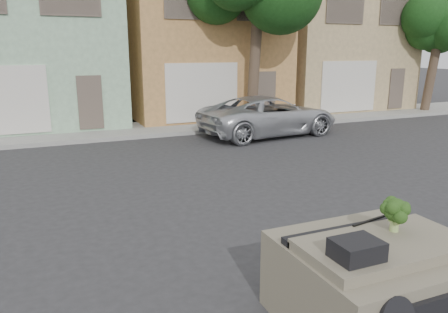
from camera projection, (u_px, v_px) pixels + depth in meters
ground_plane at (254, 230)px, 7.91m from camera, size 120.00×120.00×0.00m
sidewalk at (133, 130)px, 17.25m from camera, size 40.00×3.00×0.15m
townhouse_mint at (27, 35)px, 18.58m from camera, size 7.20×8.20×7.55m
townhouse_tan at (193, 37)px, 21.47m from camera, size 7.20×8.20×7.55m
townhouse_beige at (320, 38)px, 24.36m from camera, size 7.20×8.20×7.55m
silver_pickup at (269, 135)px, 16.65m from camera, size 5.62×3.04×1.50m
tree_near at (255, 22)px, 17.56m from camera, size 4.40×4.00×8.50m
tree_far at (433, 53)px, 21.71m from camera, size 3.20×3.00×6.00m
car_dashboard at (372, 280)px, 5.10m from camera, size 2.00×1.80×1.12m
instrument_hump at (357, 250)px, 4.41m from camera, size 0.48×0.38×0.20m
wiper_arm at (372, 220)px, 5.41m from camera, size 0.69×0.15×0.02m
broccoli at (395, 215)px, 5.06m from camera, size 0.43×0.43×0.41m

